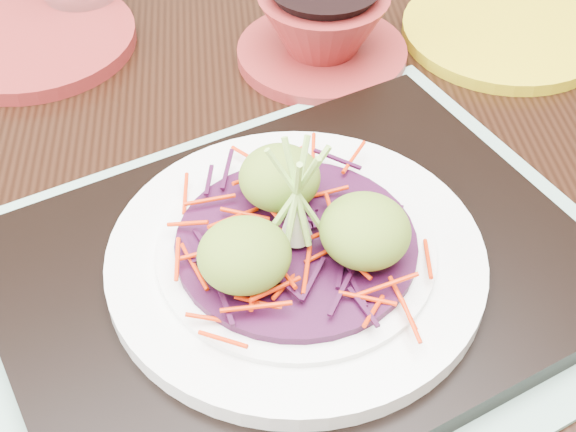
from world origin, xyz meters
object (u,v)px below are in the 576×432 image
object	(u,v)px
terracotta_bowl_set	(323,31)
white_plate	(296,257)
terracotta_side_plate	(33,39)
yellow_plate	(504,31)
dining_table	(294,305)
serving_tray	(296,273)

from	to	relation	value
terracotta_bowl_set	white_plate	bearing A→B (deg)	-110.80
terracotta_side_plate	yellow_plate	world-z (taller)	terracotta_side_plate
dining_table	terracotta_bowl_set	xyz separation A→B (m)	(0.08, 0.19, 0.14)
serving_tray	terracotta_side_plate	bearing A→B (deg)	100.28
serving_tray	terracotta_bowl_set	distance (m)	0.28
dining_table	yellow_plate	distance (m)	0.34
terracotta_side_plate	dining_table	bearing A→B (deg)	-58.25
dining_table	yellow_plate	world-z (taller)	yellow_plate
terracotta_side_plate	yellow_plate	bearing A→B (deg)	-13.51
yellow_plate	terracotta_side_plate	bearing A→B (deg)	166.49
dining_table	white_plate	world-z (taller)	white_plate
white_plate	terracotta_side_plate	bearing A→B (deg)	114.22
white_plate	yellow_plate	distance (m)	0.37
dining_table	serving_tray	distance (m)	0.14
dining_table	terracotta_side_plate	xyz separation A→B (m)	(-0.18, 0.29, 0.11)
serving_tray	yellow_plate	size ratio (longest dim) A/B	1.98
white_plate	yellow_plate	world-z (taller)	white_plate
dining_table	terracotta_side_plate	world-z (taller)	terracotta_side_plate
white_plate	serving_tray	bearing A→B (deg)	90.00
white_plate	yellow_plate	size ratio (longest dim) A/B	1.29
dining_table	serving_tray	xyz separation A→B (m)	(-0.02, -0.07, 0.12)
serving_tray	terracotta_bowl_set	xyz separation A→B (m)	(0.10, 0.26, 0.02)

